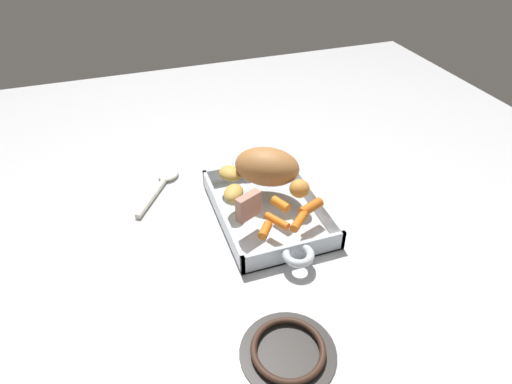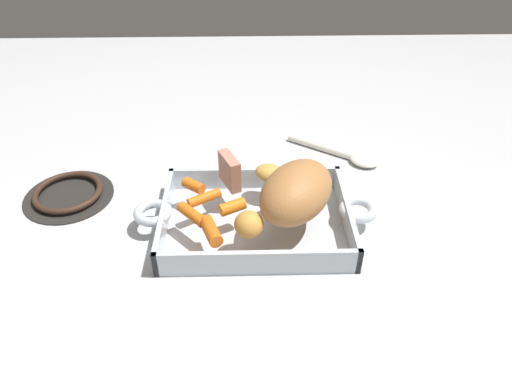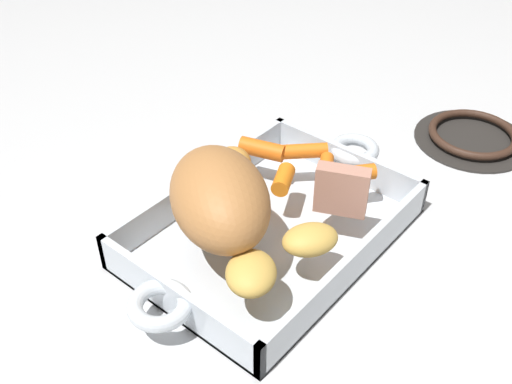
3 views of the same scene
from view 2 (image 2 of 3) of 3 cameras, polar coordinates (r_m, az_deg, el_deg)
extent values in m
plane|color=silver|center=(0.85, -0.01, -4.23)|extent=(2.01, 2.01, 0.00)
cube|color=silver|center=(0.85, -0.01, -4.01)|extent=(0.33, 0.24, 0.01)
cube|color=silver|center=(0.92, -0.18, 1.60)|extent=(0.33, 0.01, 0.05)
cube|color=silver|center=(0.75, 0.20, -8.61)|extent=(0.33, 0.01, 0.05)
cube|color=silver|center=(0.85, 10.87, -2.76)|extent=(0.01, 0.24, 0.05)
cube|color=silver|center=(0.85, -10.96, -3.09)|extent=(0.01, 0.24, 0.05)
torus|color=silver|center=(0.85, 12.26, -2.08)|extent=(0.07, 0.07, 0.02)
torus|color=silver|center=(0.84, -12.38, -2.46)|extent=(0.07, 0.07, 0.02)
ellipsoid|color=#B2753F|center=(0.78, 4.89, 0.00)|extent=(0.18, 0.19, 0.09)
cube|color=tan|center=(0.85, -3.21, 2.55)|extent=(0.04, 0.06, 0.06)
cylinder|color=orange|center=(0.75, -5.47, -4.70)|extent=(0.04, 0.06, 0.02)
cylinder|color=orange|center=(0.79, -7.73, -2.70)|extent=(0.06, 0.06, 0.02)
cylinder|color=orange|center=(0.85, -7.56, 0.75)|extent=(0.04, 0.04, 0.02)
cylinder|color=orange|center=(0.83, -6.28, -0.72)|extent=(0.06, 0.05, 0.02)
cylinder|color=orange|center=(0.80, -2.87, -1.80)|extent=(0.05, 0.04, 0.02)
ellipsoid|color=gold|center=(0.86, 7.08, 1.72)|extent=(0.08, 0.08, 0.03)
ellipsoid|color=gold|center=(0.87, 1.83, 2.23)|extent=(0.08, 0.07, 0.03)
ellipsoid|color=gold|center=(0.75, -0.88, -3.94)|extent=(0.06, 0.06, 0.04)
cylinder|color=#282623|center=(0.98, -21.70, -0.42)|extent=(0.17, 0.17, 0.01)
torus|color=#382319|center=(0.98, -21.82, 0.01)|extent=(0.13, 0.13, 0.01)
cylinder|color=white|center=(1.06, 7.88, 5.40)|extent=(0.14, 0.10, 0.02)
ellipsoid|color=white|center=(1.03, 12.98, 3.78)|extent=(0.08, 0.08, 0.02)
camera|label=1|loc=(1.19, -49.48, 32.81)|focal=30.65mm
camera|label=3|loc=(1.07, 27.18, 30.60)|focal=42.22mm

